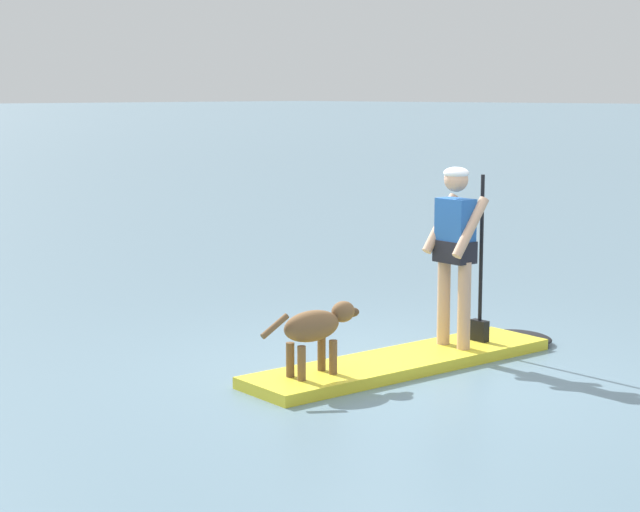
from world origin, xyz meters
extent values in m
plane|color=slate|center=(0.00, 0.00, 0.00)|extent=(400.00, 400.00, 0.00)
cube|color=yellow|center=(0.00, 0.00, 0.05)|extent=(3.18, 1.14, 0.10)
ellipsoid|color=black|center=(1.54, -0.21, 0.05)|extent=(0.65, 0.76, 0.10)
cylinder|color=tan|center=(0.66, 0.04, 0.50)|extent=(0.12, 0.12, 0.81)
cylinder|color=tan|center=(0.62, -0.22, 0.50)|extent=(0.12, 0.12, 0.81)
cube|color=black|center=(0.64, -0.09, 0.99)|extent=(0.27, 0.39, 0.20)
cube|color=#2659A5|center=(0.64, -0.09, 1.19)|extent=(0.24, 0.36, 0.56)
sphere|color=tan|center=(0.64, -0.09, 1.64)|extent=(0.22, 0.22, 0.22)
ellipsoid|color=white|center=(0.64, -0.09, 1.70)|extent=(0.23, 0.23, 0.11)
cylinder|color=tan|center=(0.67, 0.10, 1.22)|extent=(0.43, 0.15, 0.54)
cylinder|color=tan|center=(0.61, -0.28, 1.22)|extent=(0.43, 0.15, 0.54)
cylinder|color=black|center=(0.99, -0.14, 0.89)|extent=(0.04, 0.04, 1.57)
cube|color=black|center=(0.99, -0.14, 0.20)|extent=(0.10, 0.19, 0.20)
ellipsoid|color=brown|center=(-1.00, 0.14, 0.52)|extent=(0.58, 0.29, 0.26)
ellipsoid|color=brown|center=(-0.67, 0.09, 0.60)|extent=(0.24, 0.19, 0.18)
ellipsoid|color=#503923|center=(-0.56, 0.08, 0.58)|extent=(0.13, 0.10, 0.08)
cylinder|color=brown|center=(-1.37, 0.19, 0.57)|extent=(0.27, 0.09, 0.18)
cylinder|color=brown|center=(-0.83, 0.19, 0.24)|extent=(0.07, 0.07, 0.29)
cylinder|color=brown|center=(-0.85, 0.04, 0.24)|extent=(0.07, 0.07, 0.29)
cylinder|color=brown|center=(-1.16, 0.24, 0.24)|extent=(0.07, 0.07, 0.29)
cylinder|color=brown|center=(-1.18, 0.08, 0.24)|extent=(0.07, 0.07, 0.29)
camera|label=1|loc=(-7.27, -5.94, 2.43)|focal=60.90mm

